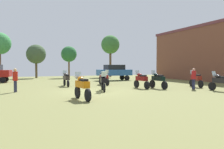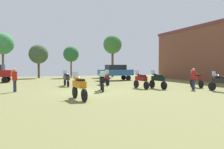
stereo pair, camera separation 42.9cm
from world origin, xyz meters
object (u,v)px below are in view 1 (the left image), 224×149
motorcycle_5 (103,81)px  motorcycle_8 (158,80)px  car_3 (114,71)px  motorcycle_10 (141,80)px  tree_6 (0,44)px  motorcycle_1 (82,86)px  tree_3 (110,45)px  tree_5 (69,54)px  tree_1 (36,54)px  person_2 (194,77)px  motorcycle_9 (221,82)px  motorcycle_2 (66,78)px  motorcycle_7 (104,78)px  motorcycle_6 (196,79)px  person_1 (15,78)px

motorcycle_5 → motorcycle_8: 4.71m
motorcycle_5 → car_3: (5.42, 10.91, 0.45)m
motorcycle_10 → tree_6: tree_6 is taller
motorcycle_1 → motorcycle_8: (7.22, 3.53, -0.01)m
tree_3 → tree_5: size_ratio=1.43×
motorcycle_1 → tree_1: tree_1 is taller
person_2 → motorcycle_9: bearing=-145.9°
motorcycle_1 → person_2: person_2 is taller
motorcycle_1 → motorcycle_2: size_ratio=0.98×
motorcycle_1 → tree_5: (3.85, 23.32, 2.96)m
motorcycle_5 → motorcycle_7: bearing=-96.4°
motorcycle_6 → tree_3: tree_3 is taller
motorcycle_5 → motorcycle_2: bearing=-55.3°
car_3 → tree_6: (-13.93, 10.33, 3.96)m
person_1 → tree_6: size_ratio=0.25×
motorcycle_5 → motorcycle_9: motorcycle_5 is taller
motorcycle_6 → person_1: person_1 is taller
motorcycle_1 → motorcycle_10: 7.37m
motorcycle_10 → tree_6: (-12.07, 20.62, 4.40)m
motorcycle_5 → person_1: person_1 is taller
motorcycle_2 → tree_3: bearing=54.9°
motorcycle_10 → person_2: size_ratio=1.25×
tree_1 → motorcycle_1: bearing=-87.7°
person_2 → tree_3: tree_3 is taller
tree_3 → motorcycle_2: bearing=-124.3°
motorcycle_10 → tree_1: bearing=103.1°
motorcycle_8 → tree_1: (-8.21, 20.68, 2.90)m
motorcycle_9 → motorcycle_8: bearing=128.0°
person_1 → motorcycle_7: bearing=-44.8°
tree_6 → motorcycle_8: bearing=-58.1°
motorcycle_9 → tree_1: (-11.35, 24.07, 2.92)m
motorcycle_6 → person_1: size_ratio=1.27×
motorcycle_5 → person_2: (6.96, -1.62, 0.26)m
motorcycle_10 → car_3: 10.47m
tree_1 → motorcycle_9: bearing=-64.8°
motorcycle_7 → person_2: person_2 is taller
person_1 → car_3: bearing=-28.1°
person_2 → tree_1: (-10.46, 22.25, 2.66)m
motorcycle_1 → motorcycle_2: bearing=78.4°
person_2 → tree_1: tree_1 is taller
motorcycle_9 → tree_5: bearing=100.9°
person_1 → tree_3: 23.81m
motorcycle_8 → motorcycle_9: motorcycle_8 is taller
motorcycle_6 → car_3: 11.54m
motorcycle_10 → motorcycle_2: bearing=135.3°
motorcycle_7 → tree_6: size_ratio=0.31×
motorcycle_1 → motorcycle_8: 8.03m
motorcycle_9 → person_1: person_1 is taller
motorcycle_10 → motorcycle_5: bearing=-176.4°
motorcycle_5 → person_1: size_ratio=1.26×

